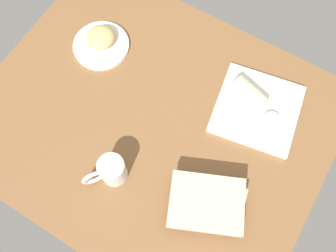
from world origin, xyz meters
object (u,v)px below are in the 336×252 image
(scone_pastry, at_px, (101,38))
(book_stack, at_px, (208,204))
(square_plate, at_px, (257,109))
(coffee_mug, at_px, (110,170))
(round_plate, at_px, (101,45))
(breakfast_wrap, at_px, (249,94))
(sauce_cup, at_px, (271,120))

(scone_pastry, height_order, book_stack, book_stack)
(square_plate, bearing_deg, coffee_mug, -123.96)
(round_plate, xyz_separation_m, breakfast_wrap, (0.52, 0.08, 0.04))
(round_plate, distance_m, square_plate, 0.57)
(scone_pastry, height_order, coffee_mug, coffee_mug)
(round_plate, distance_m, breakfast_wrap, 0.53)
(round_plate, relative_size, square_plate, 0.75)
(square_plate, bearing_deg, round_plate, -173.92)
(coffee_mug, bearing_deg, round_plate, 128.91)
(sauce_cup, bearing_deg, coffee_mug, -130.24)
(breakfast_wrap, height_order, book_stack, same)
(scone_pastry, xyz_separation_m, book_stack, (0.58, -0.30, -0.00))
(book_stack, bearing_deg, scone_pastry, 152.44)
(round_plate, bearing_deg, coffee_mug, -51.09)
(scone_pastry, height_order, square_plate, scone_pastry)
(scone_pastry, bearing_deg, coffee_mug, -51.63)
(square_plate, bearing_deg, scone_pastry, -174.90)
(square_plate, distance_m, coffee_mug, 0.50)
(square_plate, bearing_deg, breakfast_wrap, 159.55)
(sauce_cup, bearing_deg, square_plate, 159.55)
(square_plate, xyz_separation_m, coffee_mug, (-0.28, -0.41, 0.04))
(round_plate, bearing_deg, sauce_cup, 3.68)
(scone_pastry, bearing_deg, breakfast_wrap, 7.27)
(sauce_cup, xyz_separation_m, coffee_mug, (-0.33, -0.39, 0.02))
(sauce_cup, relative_size, coffee_mug, 0.39)
(scone_pastry, relative_size, coffee_mug, 0.84)
(sauce_cup, relative_size, book_stack, 0.18)
(scone_pastry, distance_m, sauce_cup, 0.62)
(round_plate, relative_size, book_stack, 0.76)
(coffee_mug, bearing_deg, scone_pastry, 128.37)
(scone_pastry, relative_size, breakfast_wrap, 0.87)
(scone_pastry, distance_m, breakfast_wrap, 0.53)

